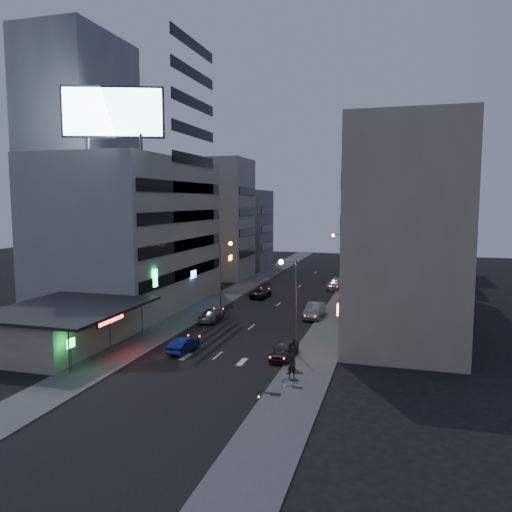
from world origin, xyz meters
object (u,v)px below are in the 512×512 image
at_px(road_car_silver, 211,315).
at_px(scooter_silver_b, 300,362).
at_px(scooter_silver_a, 304,378).
at_px(scooter_black_a, 281,385).
at_px(parked_car_right_near, 284,350).
at_px(parked_car_right_far, 335,284).
at_px(parked_car_right_mid, 314,311).
at_px(scooter_black_b, 303,365).
at_px(person, 292,365).
at_px(scooter_blue, 298,372).
at_px(parked_car_left, 261,293).
at_px(road_car_blue, 184,345).

xyz_separation_m(road_car_silver, scooter_silver_b, (12.44, -13.18, 0.03)).
bearing_deg(scooter_silver_a, scooter_black_a, 146.78).
height_order(parked_car_right_near, parked_car_right_far, parked_car_right_near).
relative_size(road_car_silver, scooter_silver_a, 2.31).
height_order(parked_car_right_mid, scooter_black_b, parked_car_right_mid).
xyz_separation_m(person, scooter_blue, (0.49, -0.10, -0.38)).
height_order(scooter_silver_a, scooter_black_b, scooter_silver_a).
distance_m(parked_car_right_far, scooter_black_b, 37.23).
relative_size(parked_car_right_mid, parked_car_left, 1.08).
relative_size(person, scooter_blue, 1.04).
height_order(scooter_silver_a, scooter_silver_b, scooter_silver_a).
xyz_separation_m(scooter_blue, scooter_black_b, (0.13, 1.52, 0.01)).
height_order(parked_car_right_far, road_car_silver, parked_car_right_far).
bearing_deg(road_car_silver, scooter_silver_b, 130.45).
xyz_separation_m(person, scooter_black_b, (0.62, 1.42, -0.38)).
xyz_separation_m(road_car_blue, scooter_black_a, (10.34, -7.08, 0.09)).
xyz_separation_m(parked_car_right_near, scooter_blue, (2.08, -4.72, -0.08)).
distance_m(road_car_blue, scooter_black_a, 12.54).
distance_m(parked_car_right_near, scooter_blue, 5.16).
height_order(road_car_blue, person, person).
distance_m(scooter_black_a, scooter_silver_b, 5.12).
bearing_deg(road_car_silver, parked_car_left, -99.49).
bearing_deg(parked_car_right_near, person, -69.10).
height_order(parked_car_right_near, parked_car_right_mid, parked_car_right_mid).
relative_size(parked_car_right_far, road_car_silver, 1.06).
bearing_deg(road_car_silver, scooter_black_a, 120.75).
bearing_deg(scooter_silver_b, road_car_silver, 48.14).
xyz_separation_m(road_car_silver, scooter_black_a, (12.17, -18.29, 0.05)).
height_order(parked_car_left, scooter_black_a, scooter_black_a).
relative_size(parked_car_left, parked_car_right_far, 0.92).
distance_m(parked_car_right_near, scooter_silver_a, 6.64).
xyz_separation_m(parked_car_left, road_car_silver, (-1.65, -14.28, 0.04)).
xyz_separation_m(scooter_silver_a, scooter_black_b, (-0.55, 2.84, -0.06)).
height_order(parked_car_right_near, scooter_black_a, parked_car_right_near).
distance_m(parked_car_right_mid, scooter_black_b, 18.36).
height_order(parked_car_left, scooter_silver_b, scooter_silver_b).
relative_size(parked_car_right_far, person, 2.67).
distance_m(parked_car_right_far, road_car_blue, 35.76).
height_order(road_car_silver, person, person).
relative_size(scooter_silver_a, scooter_silver_b, 1.05).
bearing_deg(parked_car_left, scooter_black_b, 113.54).
distance_m(road_car_silver, scooter_silver_a, 21.28).
bearing_deg(scooter_silver_b, road_car_blue, 84.27).
relative_size(parked_car_right_mid, scooter_blue, 2.78).
bearing_deg(person, road_car_blue, -49.49).
relative_size(person, scooter_silver_b, 0.96).
distance_m(scooter_black_a, scooter_silver_a, 2.10).
relative_size(road_car_blue, scooter_silver_b, 2.01).
bearing_deg(scooter_black_a, person, -3.58).
bearing_deg(scooter_blue, parked_car_left, 0.24).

